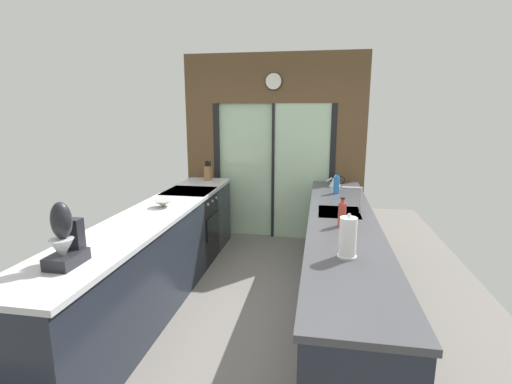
{
  "coord_description": "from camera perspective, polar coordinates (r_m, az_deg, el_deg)",
  "views": [
    {
      "loc": [
        0.69,
        -3.08,
        1.89
      ],
      "look_at": [
        0.01,
        0.81,
        1.03
      ],
      "focal_mm": 26.23,
      "sensor_mm": 36.0,
      "label": 1
    }
  ],
  "objects": [
    {
      "name": "ground_plane",
      "position": [
        4.2,
        -0.71,
        -14.64
      ],
      "size": [
        5.04,
        7.6,
        0.02
      ],
      "primitive_type": "cube",
      "color": "slate"
    },
    {
      "name": "mixing_bowl",
      "position": [
        3.96,
        -13.98,
        -1.71
      ],
      "size": [
        0.2,
        0.2,
        0.07
      ],
      "color": "gray",
      "rests_on": "left_counter_run"
    },
    {
      "name": "right_counter_run",
      "position": [
        3.68,
        12.71,
        -10.88
      ],
      "size": [
        0.62,
        3.8,
        0.92
      ],
      "color": "#1E232D",
      "rests_on": "ground_plane"
    },
    {
      "name": "kettle",
      "position": [
        5.01,
        12.0,
        1.76
      ],
      "size": [
        0.24,
        0.16,
        0.19
      ],
      "color": "#B7BABC",
      "rests_on": "right_counter_run"
    },
    {
      "name": "back_wall_unit",
      "position": [
        5.54,
        2.7,
        8.42
      ],
      "size": [
        2.64,
        0.12,
        2.7
      ],
      "color": "brown",
      "rests_on": "ground_plane"
    },
    {
      "name": "oven_range",
      "position": [
        4.84,
        -9.97,
        -5.2
      ],
      "size": [
        0.6,
        0.6,
        0.92
      ],
      "color": "black",
      "rests_on": "ground_plane"
    },
    {
      "name": "soap_bottle_near",
      "position": [
        3.29,
        12.99,
        -3.26
      ],
      "size": [
        0.07,
        0.07,
        0.25
      ],
      "color": "#B23D2D",
      "rests_on": "right_counter_run"
    },
    {
      "name": "soap_bottle_far",
      "position": [
        4.58,
        12.17,
        1.12
      ],
      "size": [
        0.07,
        0.07,
        0.25
      ],
      "color": "#286BB7",
      "rests_on": "right_counter_run"
    },
    {
      "name": "knife_block",
      "position": [
        5.4,
        -7.31,
        2.94
      ],
      "size": [
        0.09,
        0.14,
        0.28
      ],
      "color": "brown",
      "rests_on": "left_counter_run"
    },
    {
      "name": "sink_faucet",
      "position": [
        3.74,
        15.23,
        -0.52
      ],
      "size": [
        0.19,
        0.02,
        0.26
      ],
      "color": "#B7BABC",
      "rests_on": "right_counter_run"
    },
    {
      "name": "left_counter_run",
      "position": [
        3.86,
        -15.66,
        -9.87
      ],
      "size": [
        0.62,
        3.8,
        0.92
      ],
      "color": "#1E232D",
      "rests_on": "ground_plane"
    },
    {
      "name": "paper_towel_roll",
      "position": [
        2.6,
        13.82,
        -6.78
      ],
      "size": [
        0.13,
        0.13,
        0.31
      ],
      "color": "#B7BABC",
      "rests_on": "right_counter_run"
    },
    {
      "name": "stand_mixer",
      "position": [
        2.68,
        -27.1,
        -6.67
      ],
      "size": [
        0.17,
        0.27,
        0.42
      ],
      "color": "black",
      "rests_on": "left_counter_run"
    }
  ]
}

